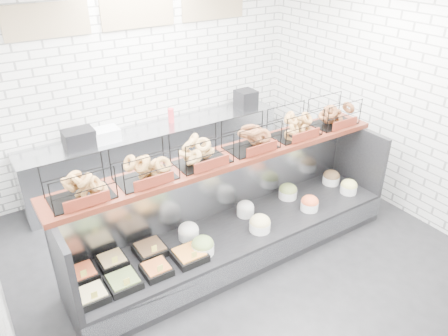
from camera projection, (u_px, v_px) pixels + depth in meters
ground at (252, 268)px, 5.10m from camera, size 5.50×5.50×0.00m
room_shell at (223, 84)px, 4.56m from camera, size 5.02×5.51×3.01m
display_case at (234, 231)px, 5.19m from camera, size 4.00×0.90×1.20m
bagel_shelf at (227, 145)px, 4.82m from camera, size 4.10×0.50×0.40m
prep_counter at (158, 154)px, 6.66m from camera, size 4.00×0.60×1.20m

